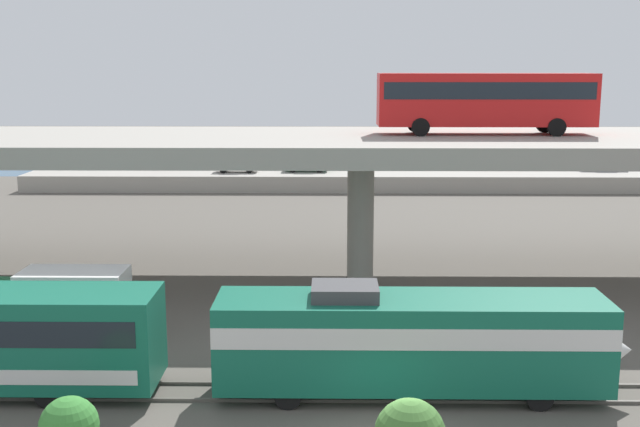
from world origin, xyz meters
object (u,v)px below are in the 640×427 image
at_px(parked_car_0, 98,159).
at_px(parked_car_1, 502,160).
at_px(parked_car_2, 167,160).
at_px(service_truck_west, 55,301).
at_px(parked_car_4, 602,162).
at_px(parked_car_3, 237,164).
at_px(transit_bus_on_overpass, 486,98).
at_px(train_locomotive, 430,338).
at_px(parked_car_5, 307,164).

xyz_separation_m(parked_car_0, parked_car_1, (41.64, -0.82, 0.00)).
bearing_deg(parked_car_2, service_truck_west, -84.40).
bearing_deg(parked_car_4, parked_car_0, -2.69).
xyz_separation_m(parked_car_3, parked_car_4, (36.36, 2.04, 0.00)).
xyz_separation_m(parked_car_0, parked_car_3, (14.93, -4.44, -0.00)).
height_order(transit_bus_on_overpass, parked_car_3, transit_bus_on_overpass).
xyz_separation_m(train_locomotive, parked_car_4, (23.55, 50.38, 0.15)).
bearing_deg(parked_car_0, service_truck_west, -75.76).
bearing_deg(parked_car_4, parked_car_3, 3.21).
distance_m(parked_car_0, parked_car_4, 51.34).
distance_m(service_truck_west, parked_car_0, 48.27).
relative_size(service_truck_west, parked_car_0, 1.56).
distance_m(parked_car_2, parked_car_3, 8.29).
bearing_deg(service_truck_west, train_locomotive, 159.27).
relative_size(parked_car_0, parked_car_5, 1.02).
height_order(train_locomotive, service_truck_west, train_locomotive).
relative_size(train_locomotive, parked_car_2, 3.68).
bearing_deg(parked_car_2, train_locomotive, -68.55).
xyz_separation_m(transit_bus_on_overpass, service_truck_west, (-20.89, -11.01, -8.50)).
xyz_separation_m(train_locomotive, parked_car_2, (-20.35, 51.79, 0.15)).
bearing_deg(transit_bus_on_overpass, parked_car_3, 119.65).
distance_m(service_truck_west, parked_car_3, 42.45).
bearing_deg(parked_car_0, parked_car_2, -7.68).
xyz_separation_m(parked_car_0, parked_car_2, (7.39, -1.00, -0.00)).
bearing_deg(parked_car_2, parked_car_5, -11.32).
bearing_deg(parked_car_3, transit_bus_on_overpass, -60.35).
bearing_deg(transit_bus_on_overpass, parked_car_0, 132.49).
bearing_deg(transit_bus_on_overpass, parked_car_4, 60.97).
relative_size(parked_car_1, parked_car_2, 1.07).
bearing_deg(parked_car_2, parked_car_3, -24.56).
bearing_deg(parked_car_2, parked_car_0, 172.32).
distance_m(parked_car_2, parked_car_4, 43.92).
bearing_deg(parked_car_0, train_locomotive, -62.28).
xyz_separation_m(parked_car_1, parked_car_5, (-19.88, -3.06, -0.00)).
distance_m(train_locomotive, parked_car_0, 59.63).
bearing_deg(parked_car_0, parked_car_3, -16.58).
relative_size(train_locomotive, parked_car_5, 3.54).
height_order(transit_bus_on_overpass, parked_car_2, transit_bus_on_overpass).
relative_size(parked_car_0, parked_car_2, 1.06).
bearing_deg(parked_car_0, parked_car_4, -2.69).
height_order(train_locomotive, parked_car_3, train_locomotive).
height_order(service_truck_west, parked_car_0, parked_car_0).
height_order(parked_car_1, parked_car_3, same).
height_order(transit_bus_on_overpass, parked_car_5, transit_bus_on_overpass).
height_order(service_truck_west, parked_car_1, parked_car_1).
distance_m(transit_bus_on_overpass, parked_car_4, 38.95).
distance_m(train_locomotive, parked_car_4, 55.61).
bearing_deg(train_locomotive, parked_car_5, 96.97).
bearing_deg(parked_car_3, parked_car_1, 7.74).
distance_m(train_locomotive, parked_car_2, 55.64).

